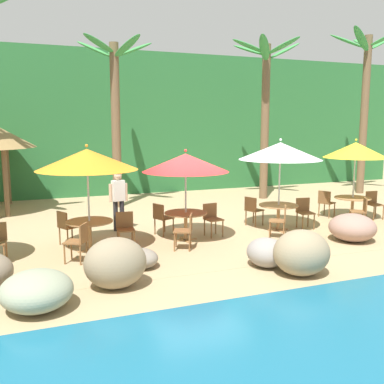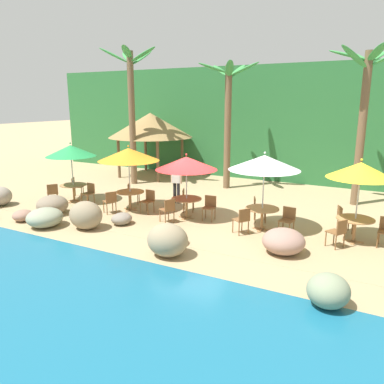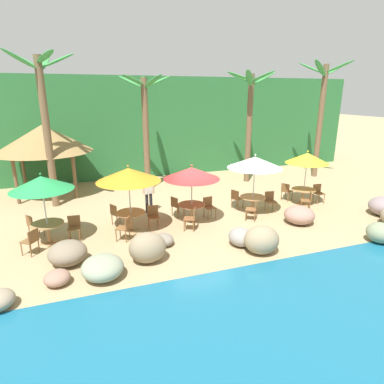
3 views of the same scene
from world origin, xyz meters
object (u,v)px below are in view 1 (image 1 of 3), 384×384
(chair_white_left, at_px, (281,219))
(umbrella_white, at_px, (280,151))
(palm_tree_third, at_px, (265,95))
(chair_yellow_inland, at_px, (326,202))
(dining_table_orange, at_px, (90,226))
(chair_orange_inland, at_px, (66,225))
(umbrella_orange, at_px, (87,160))
(chair_yellow_left, at_px, (361,210))
(palm_tree_second, at_px, (115,100))
(chair_white_seaward, at_px, (304,211))
(waiter_in_white, at_px, (118,196))
(chair_yellow_seaward, at_px, (373,203))
(palm_tree_fourth, at_px, (365,91))
(chair_red_left, at_px, (186,229))
(dining_table_white, at_px, (279,209))
(chair_red_seaward, at_px, (212,217))
(umbrella_yellow, at_px, (356,150))
(dining_table_yellow, at_px, (353,201))
(chair_red_inland, at_px, (161,217))
(chair_orange_seaward, at_px, (125,227))
(umbrella_red, at_px, (186,163))
(chair_white_inland, at_px, (253,209))
(dining_table_red, at_px, (186,217))
(chair_orange_left, at_px, (79,240))

(chair_white_left, bearing_deg, umbrella_white, 61.75)
(palm_tree_third, bearing_deg, chair_yellow_inland, -89.59)
(dining_table_orange, distance_m, chair_orange_inland, 0.86)
(umbrella_orange, relative_size, chair_yellow_left, 2.92)
(dining_table_orange, xyz_separation_m, umbrella_white, (5.28, 0.16, 1.64))
(palm_tree_second, bearing_deg, chair_white_seaward, -50.26)
(palm_tree_third, xyz_separation_m, waiter_in_white, (-6.58, -3.29, -3.13))
(chair_yellow_seaward, relative_size, palm_tree_fourth, 0.13)
(chair_yellow_left, bearing_deg, chair_red_left, -176.69)
(dining_table_white, relative_size, palm_tree_fourth, 0.16)
(chair_red_seaward, xyz_separation_m, umbrella_yellow, (4.81, 0.08, 1.69))
(chair_orange_inland, distance_m, dining_table_yellow, 8.58)
(chair_red_seaward, relative_size, palm_tree_third, 0.14)
(chair_orange_inland, bearing_deg, chair_red_seaward, -6.26)
(umbrella_white, relative_size, palm_tree_second, 0.44)
(chair_red_inland, height_order, chair_white_seaward, same)
(dining_table_orange, distance_m, chair_orange_seaward, 0.86)
(chair_red_inland, relative_size, chair_yellow_left, 1.00)
(umbrella_red, xyz_separation_m, umbrella_white, (2.82, 0.06, 0.23))
(umbrella_orange, relative_size, chair_white_seaward, 2.92)
(chair_orange_inland, relative_size, chair_yellow_inland, 1.00)
(dining_table_white, distance_m, dining_table_yellow, 2.83)
(palm_tree_fourth, bearing_deg, chair_orange_inland, -162.57)
(umbrella_red, bearing_deg, chair_yellow_inland, 11.14)
(chair_white_inland, height_order, chair_white_left, same)
(chair_white_seaward, xyz_separation_m, chair_white_inland, (-1.26, 0.78, 0.00))
(chair_red_seaward, distance_m, chair_yellow_seaward, 5.66)
(umbrella_red, relative_size, palm_tree_fourth, 0.35)
(umbrella_red, distance_m, dining_table_yellow, 5.82)
(chair_orange_inland, distance_m, umbrella_red, 3.35)
(chair_yellow_seaward, relative_size, palm_tree_third, 0.14)
(dining_table_red, relative_size, chair_yellow_left, 1.26)
(chair_white_inland, xyz_separation_m, umbrella_yellow, (3.22, -0.52, 1.69))
(umbrella_red, xyz_separation_m, umbrella_yellow, (5.64, 0.29, 0.18))
(umbrella_white, xyz_separation_m, palm_tree_second, (-3.51, 5.22, 1.58))
(umbrella_orange, xyz_separation_m, umbrella_white, (5.28, 0.16, 0.06))
(chair_red_inland, relative_size, waiter_in_white, 0.51)
(chair_orange_inland, height_order, chair_white_inland, same)
(dining_table_orange, relative_size, palm_tree_second, 0.19)
(umbrella_yellow, distance_m, palm_tree_fourth, 6.41)
(chair_orange_seaward, distance_m, chair_yellow_inland, 6.90)
(dining_table_orange, height_order, palm_tree_fourth, palm_tree_fourth)
(chair_orange_left, height_order, chair_white_left, same)
(chair_orange_inland, relative_size, dining_table_white, 0.79)
(chair_orange_left, xyz_separation_m, palm_tree_fourth, (12.64, 5.51, 3.86))
(chair_red_left, bearing_deg, dining_table_red, 70.60)
(umbrella_red, relative_size, chair_red_seaward, 2.72)
(chair_yellow_inland, bearing_deg, palm_tree_fourth, 37.85)
(umbrella_orange, xyz_separation_m, umbrella_yellow, (8.10, 0.39, 0.02))
(chair_yellow_left, bearing_deg, chair_yellow_inland, 92.48)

